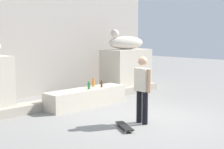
{
  "coord_description": "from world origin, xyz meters",
  "views": [
    {
      "loc": [
        -6.36,
        -5.25,
        2.21
      ],
      "look_at": [
        -0.13,
        1.01,
        1.1
      ],
      "focal_mm": 51.66,
      "sensor_mm": 36.0,
      "label": 1
    }
  ],
  "objects": [
    {
      "name": "skater",
      "position": [
        -0.32,
        -0.24,
        0.92
      ],
      "size": [
        0.23,
        0.54,
        1.67
      ],
      "rotation": [
        0.0,
        0.0,
        1.49
      ],
      "color": "black",
      "rests_on": "ground_plane"
    },
    {
      "name": "ledge_block",
      "position": [
        0.0,
        2.26,
        0.27
      ],
      "size": [
        2.78,
        0.69,
        0.54
      ],
      "primitive_type": "cube",
      "color": "beige",
      "rests_on": "ground_plane"
    },
    {
      "name": "pedestal_right",
      "position": [
        3.01,
        3.36,
        0.81
      ],
      "size": [
        1.88,
        1.13,
        1.62
      ],
      "primitive_type": "cube",
      "color": "beige",
      "rests_on": "ground_plane"
    },
    {
      "name": "stair_step",
      "position": [
        0.0,
        2.78,
        0.13
      ],
      "size": [
        7.9,
        0.5,
        0.25
      ],
      "primitive_type": "cube",
      "color": "#A9A08F",
      "rests_on": "ground_plane"
    },
    {
      "name": "bottle_orange",
      "position": [
        0.44,
        2.43,
        0.66
      ],
      "size": [
        0.08,
        0.08,
        0.31
      ],
      "color": "orange",
      "rests_on": "ledge_block"
    },
    {
      "name": "ground_plane",
      "position": [
        0.0,
        0.0,
        0.0
      ],
      "size": [
        40.0,
        40.0,
        0.0
      ],
      "primitive_type": "plane",
      "color": "gray"
    },
    {
      "name": "bottle_green",
      "position": [
        0.0,
        2.14,
        0.64
      ],
      "size": [
        0.08,
        0.08,
        0.27
      ],
      "color": "#1E722D",
      "rests_on": "ledge_block"
    },
    {
      "name": "facade_wall",
      "position": [
        0.0,
        4.99,
        2.51
      ],
      "size": [
        10.53,
        0.6,
        5.03
      ],
      "primitive_type": "cube",
      "color": "#B3AA9F",
      "rests_on": "ground_plane"
    },
    {
      "name": "bottle_brown",
      "position": [
        0.51,
        2.11,
        0.64
      ],
      "size": [
        0.06,
        0.06,
        0.26
      ],
      "color": "#593314",
      "rests_on": "ledge_block"
    },
    {
      "name": "skateboard",
      "position": [
        -0.97,
        -0.25,
        0.06
      ],
      "size": [
        0.55,
        0.8,
        0.08
      ],
      "rotation": [
        0.0,
        0.0,
        1.09
      ],
      "color": "black",
      "rests_on": "ground_plane"
    },
    {
      "name": "statue_reclining_right",
      "position": [
        2.97,
        3.37,
        1.9
      ],
      "size": [
        1.68,
        0.85,
        0.78
      ],
      "rotation": [
        0.0,
        0.0,
        2.95
      ],
      "color": "beige",
      "rests_on": "pedestal_right"
    }
  ]
}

